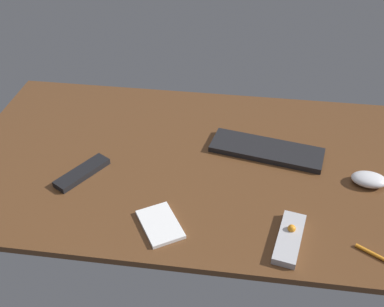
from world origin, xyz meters
The scene contains 7 objects.
desk centered at (0.00, 0.00, 1.00)cm, with size 140.00×84.00×2.00cm, color brown.
keyboard centered at (25.78, 7.35, 2.92)cm, with size 35.65×11.62×1.84cm, color black.
computer_mouse centered at (55.73, -4.02, 3.73)cm, with size 10.25×6.77×3.46cm, color silver.
media_remote centered at (32.04, -29.76, 3.06)cm, with size 9.32×18.53×3.44cm.
tv_remote centered at (-29.33, -11.71, 2.91)cm, with size 18.17×5.10×1.82cm, color black.
notepad centered at (-1.97, -29.12, 2.53)cm, with size 13.98×9.18×1.06cm, color white.
pen centered at (54.95, -33.01, 2.46)cm, with size 0.93×0.93×14.41cm, color orange.
Camera 1 is at (18.42, -113.76, 93.34)cm, focal length 43.55 mm.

